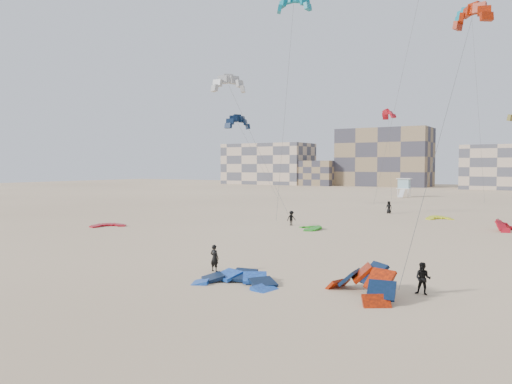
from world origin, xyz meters
The scene contains 21 objects.
ground centered at (0.00, 0.00, 0.00)m, with size 320.00×320.00×0.00m, color beige.
kite_ground_blue centered at (2.93, 0.82, 0.00)m, with size 4.40×4.52×1.10m, color blue, non-canonical shape.
kite_ground_orange centered at (9.50, 2.02, 0.00)m, with size 4.29×3.62×2.45m, color red, non-canonical shape.
kite_ground_red centered at (-22.70, 15.04, 0.00)m, with size 3.19×3.38×0.42m, color #B90615, non-canonical shape.
kite_ground_green centered at (-3.69, 24.02, 0.00)m, with size 3.08×3.25×0.60m, color #1CA017, non-canonical shape.
kite_ground_red_far centered at (13.14, 32.61, 0.00)m, with size 2.90×2.47×1.78m, color #B90615, non-canonical shape.
kite_ground_yellow centered at (5.42, 40.55, 0.00)m, with size 2.96×3.08×0.66m, color #D7EA09, non-canonical shape.
kitesurfer_main centered at (0.04, 2.86, 0.81)m, with size 0.59×0.39×1.62m, color black.
kitesurfer_b centered at (11.99, 3.83, 0.80)m, with size 0.78×0.61×1.60m, color black.
kitesurfer_c centered at (-6.75, 25.92, 0.78)m, with size 1.01×0.58×1.56m, color black.
kitesurfer_e centered at (-1.83, 44.61, 0.82)m, with size 0.81×0.52×1.65m, color black.
kite_fly_teal_a centered at (-6.37, 25.52, 22.95)m, with size 4.17×6.67×23.16m.
kite_fly_orange centered at (10.64, 26.52, 19.33)m, with size 5.01×28.86×19.59m.
kite_fly_grey centered at (-16.55, 28.44, 15.97)m, with size 11.37×5.49×16.31m.
kite_fly_navy centered at (-24.96, 43.10, 12.86)m, with size 8.77×5.35×13.26m.
kite_fly_teal_b centered at (6.17, 56.44, 27.78)m, with size 5.34×5.30×28.20m.
kite_fly_red centered at (-8.79, 67.07, 15.37)m, with size 6.19×12.60×15.91m.
lifeguard_tower_far centered at (-9.69, 81.43, 1.89)m, with size 2.86×5.28×3.81m.
condo_west_a centered at (-70.00, 130.00, 7.00)m, with size 30.00×15.00×14.00m, color #C3A98F.
condo_west_b centered at (-30.00, 134.00, 9.00)m, with size 28.00×14.00×18.00m, color #856E50.
condo_fill_left centered at (-50.00, 128.00, 4.00)m, with size 12.00×10.00×8.00m, color #856E50.
Camera 1 is at (17.64, -21.10, 6.33)m, focal length 35.00 mm.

